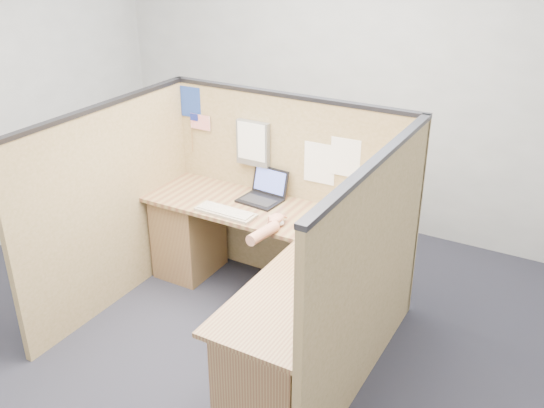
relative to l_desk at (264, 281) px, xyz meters
The scene contains 13 objects.
floor 0.52m from the l_desk, 122.80° to the right, with size 5.00×5.00×0.00m, color black.
wall_back 2.22m from the l_desk, 95.35° to the left, with size 5.00×5.00×0.00m, color #9EA1A3.
cubicle_partitions 0.44m from the l_desk, 142.47° to the left, with size 2.06×1.83×1.53m.
l_desk is the anchor object (origin of this frame).
laptop 0.75m from the l_desk, 120.07° to the left, with size 0.33×0.32×0.22m.
keyboard 0.58m from the l_desk, 156.03° to the left, with size 0.47×0.17×0.03m.
mouse 0.43m from the l_desk, 95.67° to the left, with size 0.12×0.07×0.05m, color #BBBBC0.
hand_forearm 0.39m from the l_desk, 98.45° to the left, with size 0.12×0.42×0.09m.
blue_poster 1.59m from the l_desk, 147.27° to the left, with size 0.18×0.00×0.24m, color navy.
american_flag 1.44m from the l_desk, 145.88° to the left, with size 0.19×0.01×0.33m.
file_holder 1.09m from the l_desk, 125.78° to the left, with size 0.27×0.05×0.35m.
paper_left 0.95m from the l_desk, 83.61° to the left, with size 0.24×0.00×0.31m, color white.
paper_right 1.05m from the l_desk, 67.92° to the left, with size 0.22×0.00×0.28m, color white.
Camera 1 is at (1.99, -2.78, 2.68)m, focal length 40.00 mm.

